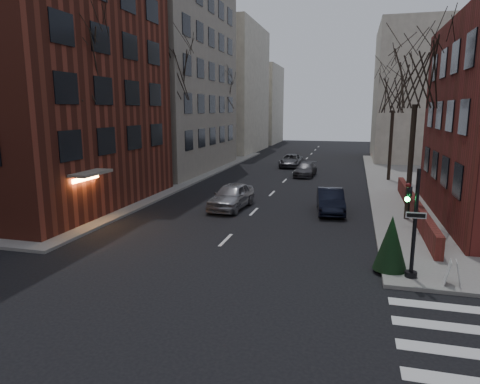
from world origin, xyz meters
name	(u,v)px	position (x,y,z in m)	size (l,w,h in m)	color
sidewalk_far_left	(11,168)	(-29.00, 30.00, 0.07)	(44.00, 44.00, 0.15)	gray
building_left_brick	(11,64)	(-15.50, 16.50, 9.00)	(15.00, 15.00, 18.00)	maroon
building_left_tan	(126,30)	(-17.00, 34.00, 14.00)	(18.00, 18.00, 28.00)	gray
low_wall_right	(414,207)	(9.30, 19.00, 0.65)	(0.35, 16.00, 1.00)	maroon
building_distant_la	(212,90)	(-15.00, 55.00, 9.00)	(14.00, 16.00, 18.00)	beige
building_distant_ra	(436,94)	(15.00, 50.00, 8.00)	(14.00, 14.00, 16.00)	beige
building_distant_lb	(252,105)	(-13.00, 72.00, 7.00)	(10.00, 12.00, 14.00)	beige
traffic_signal	(412,230)	(7.94, 8.99, 1.91)	(0.76, 0.44, 4.00)	black
tree_left_a	(80,66)	(-8.80, 14.00, 8.47)	(4.18, 4.18, 10.26)	#2D231C
tree_left_b	(171,75)	(-8.80, 26.00, 8.91)	(4.40, 4.40, 10.80)	#2D231C
tree_left_c	(222,93)	(-8.80, 40.00, 8.03)	(3.96, 3.96, 9.72)	#2D231C
tree_right_a	(417,74)	(8.80, 18.00, 8.03)	(3.96, 3.96, 9.72)	#2D231C
tree_right_b	(394,92)	(8.80, 32.00, 7.59)	(3.74, 3.74, 9.18)	#2D231C
streetlamp_near	(158,136)	(-8.20, 22.00, 4.24)	(0.36, 0.36, 6.28)	black
streetlamp_far	(232,126)	(-8.20, 42.00, 4.24)	(0.36, 0.36, 6.28)	black
parked_sedan	(330,201)	(4.53, 19.05, 0.72)	(1.52, 4.35, 1.43)	black
car_lane_silver	(232,196)	(-1.57, 18.50, 0.80)	(1.89, 4.69, 1.60)	#9F9FA4
car_lane_gray	(305,169)	(1.45, 33.13, 0.63)	(1.76, 4.34, 1.26)	#38383C
car_lane_far	(291,161)	(-0.80, 39.38, 0.68)	(2.25, 4.88, 1.36)	#46454B
sandwich_board	(453,273)	(9.31, 8.62, 0.59)	(0.39, 0.55, 0.88)	silver
evergreen_shrub	(391,243)	(7.30, 9.60, 1.21)	(1.27, 1.27, 2.12)	black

